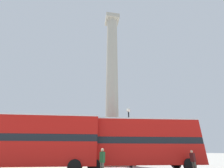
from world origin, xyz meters
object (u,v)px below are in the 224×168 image
at_px(bus_b, 138,141).
at_px(pedestrian_near_lamp, 193,160).
at_px(equestrian_statue, 16,149).
at_px(street_lamp, 129,128).
at_px(pedestrian_by_plinth, 102,160).
at_px(bus_a, 33,140).
at_px(monument_column, 112,93).

relative_size(bus_b, pedestrian_near_lamp, 6.97).
height_order(equestrian_statue, street_lamp, street_lamp).
height_order(street_lamp, pedestrian_by_plinth, street_lamp).
xyz_separation_m(bus_b, pedestrian_by_plinth, (-3.55, -2.79, -1.41)).
bearing_deg(pedestrian_near_lamp, equestrian_statue, -125.55).
distance_m(bus_a, street_lamp, 9.60).
xyz_separation_m(bus_a, bus_b, (9.17, -0.10, -0.02)).
distance_m(monument_column, pedestrian_near_lamp, 12.96).
distance_m(bus_a, pedestrian_by_plinth, 6.48).
relative_size(bus_b, equestrian_statue, 1.88).
distance_m(monument_column, bus_b, 9.38).
bearing_deg(bus_b, street_lamp, 95.23).
xyz_separation_m(street_lamp, pedestrian_near_lamp, (3.69, -4.90, -2.98)).
bearing_deg(pedestrian_near_lamp, bus_a, -104.84).
bearing_deg(bus_b, pedestrian_by_plinth, -137.01).
bearing_deg(pedestrian_by_plinth, bus_a, -143.07).
bearing_deg(bus_b, monument_column, 107.96).
height_order(bus_a, pedestrian_near_lamp, bus_a).
relative_size(equestrian_statue, pedestrian_by_plinth, 3.46).
relative_size(bus_a, bus_b, 0.97).
distance_m(equestrian_statue, street_lamp, 14.65).
bearing_deg(equestrian_statue, pedestrian_near_lamp, -14.78).
height_order(bus_b, street_lamp, street_lamp).
bearing_deg(monument_column, pedestrian_near_lamp, -58.64).
bearing_deg(street_lamp, pedestrian_near_lamp, -53.01).
xyz_separation_m(monument_column, pedestrian_by_plinth, (-2.13, -8.86, -8.41)).
distance_m(monument_column, street_lamp, 6.66).
height_order(equestrian_statue, pedestrian_near_lamp, equestrian_statue).
bearing_deg(monument_column, pedestrian_by_plinth, -103.50).
relative_size(monument_column, bus_b, 2.25).
distance_m(monument_column, pedestrian_by_plinth, 12.40).
xyz_separation_m(monument_column, pedestrian_near_lamp, (5.09, -8.35, -8.50)).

